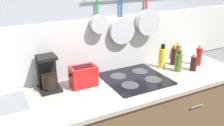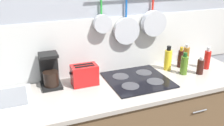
{
  "view_description": "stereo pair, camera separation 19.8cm",
  "coord_description": "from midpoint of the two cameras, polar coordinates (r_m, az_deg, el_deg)",
  "views": [
    {
      "loc": [
        -0.91,
        -1.63,
        1.84
      ],
      "look_at": [
        -0.05,
        0.0,
        1.12
      ],
      "focal_mm": 40.0,
      "sensor_mm": 36.0,
      "label": 1
    },
    {
      "loc": [
        -0.73,
        -1.71,
        1.84
      ],
      "look_at": [
        -0.05,
        0.0,
        1.12
      ],
      "focal_mm": 40.0,
      "sensor_mm": 36.0,
      "label": 2
    }
  ],
  "objects": [
    {
      "name": "bottle_vinegar",
      "position": [
        2.47,
        16.04,
        -0.04
      ],
      "size": [
        0.06,
        0.06,
        0.17
      ],
      "color": "#33140F",
      "rests_on": "countertop"
    },
    {
      "name": "bottle_olive_oil",
      "position": [
        2.62,
        17.22,
        1.53
      ],
      "size": [
        0.06,
        0.06,
        0.22
      ],
      "color": "red",
      "rests_on": "countertop"
    },
    {
      "name": "bottle_hot_sauce",
      "position": [
        2.41,
        12.73,
        0.18
      ],
      "size": [
        0.07,
        0.07,
        0.21
      ],
      "color": "#4C721E",
      "rests_on": "countertop"
    },
    {
      "name": "coffee_maker",
      "position": [
        2.1,
        -17.07,
        -2.76
      ],
      "size": [
        0.16,
        0.19,
        0.29
      ],
      "color": "black",
      "rests_on": "countertop"
    },
    {
      "name": "cooktop",
      "position": [
        2.22,
        2.82,
        -3.6
      ],
      "size": [
        0.53,
        0.51,
        0.01
      ],
      "color": "black",
      "rests_on": "countertop"
    },
    {
      "name": "bottle_cooking_wine",
      "position": [
        2.56,
        11.78,
        1.57
      ],
      "size": [
        0.05,
        0.05,
        0.21
      ],
      "color": "#33140F",
      "rests_on": "countertop"
    },
    {
      "name": "bottle_sesame_oil",
      "position": [
        2.73,
        12.8,
        2.52
      ],
      "size": [
        0.06,
        0.06,
        0.19
      ],
      "color": "#8C5919",
      "rests_on": "countertop"
    },
    {
      "name": "countertop",
      "position": [
        2.1,
        -1.37,
        -5.89
      ],
      "size": [
        2.47,
        0.65,
        0.03
      ],
      "color": "#A59E93",
      "rests_on": "cabinet_base"
    },
    {
      "name": "bottle_dish_soap",
      "position": [
        2.46,
        9.17,
        1.24
      ],
      "size": [
        0.07,
        0.07,
        0.24
      ],
      "color": "yellow",
      "rests_on": "countertop"
    },
    {
      "name": "toaster",
      "position": [
        2.09,
        -9.24,
        -3.05
      ],
      "size": [
        0.23,
        0.13,
        0.18
      ],
      "color": "red",
      "rests_on": "countertop"
    },
    {
      "name": "wall_back",
      "position": [
        2.27,
        -5.57,
        6.92
      ],
      "size": [
        7.2,
        0.15,
        2.6
      ],
      "color": "#999EA8",
      "rests_on": "ground_plane"
    }
  ]
}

